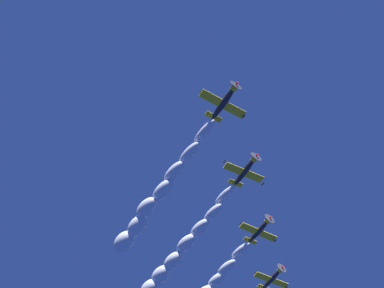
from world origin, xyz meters
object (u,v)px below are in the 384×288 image
Objects in this scene: airplane_lead at (224,102)px; airplane_right_wingman at (260,230)px; airplane_slot_tail at (272,278)px; airplane_left_wingman at (245,170)px.

airplane_lead is 1.00× the size of airplane_right_wingman.
airplane_lead reaches higher than airplane_slot_tail.
airplane_right_wingman is 1.00× the size of airplane_slot_tail.
airplane_left_wingman is at bearing 150.52° from airplane_slot_tail.
airplane_left_wingman reaches higher than airplane_lead.
airplane_right_wingman is (25.98, -15.14, -0.64)m from airplane_lead.
airplane_right_wingman is at bearing -30.23° from airplane_lead.
airplane_right_wingman is (13.09, -7.23, -0.82)m from airplane_left_wingman.
airplane_slot_tail is (12.64, -7.31, -0.57)m from airplane_right_wingman.
airplane_slot_tail is (25.73, -14.54, -1.39)m from airplane_left_wingman.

